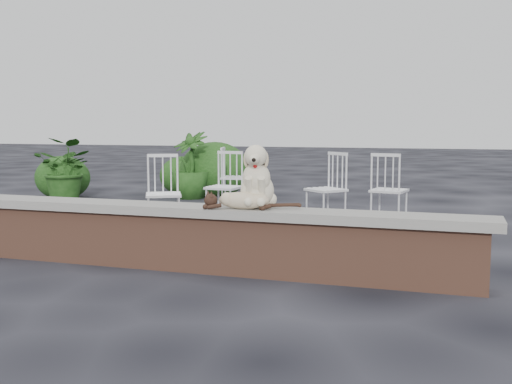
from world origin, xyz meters
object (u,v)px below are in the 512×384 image
(dog, at_px, (257,175))
(chair_a, at_px, (163,193))
(chair_d, at_px, (326,188))
(chair_e, at_px, (235,176))
(chair_b, at_px, (224,186))
(cat, at_px, (243,199))
(potted_plant_a, at_px, (67,169))
(potted_plant_b, at_px, (190,165))
(chair_c, at_px, (389,189))

(dog, distance_m, chair_a, 2.41)
(chair_d, xyz_separation_m, chair_e, (-1.77, 1.36, 0.00))
(chair_e, bearing_deg, chair_a, 166.51)
(chair_a, xyz_separation_m, chair_b, (0.40, 1.02, 0.00))
(cat, xyz_separation_m, potted_plant_a, (-4.58, 3.96, -0.12))
(chair_e, height_order, potted_plant_a, potted_plant_a)
(chair_b, bearing_deg, chair_d, 11.29)
(dog, bearing_deg, potted_plant_b, 108.52)
(cat, xyz_separation_m, potted_plant_b, (-2.72, 4.96, -0.07))
(dog, xyz_separation_m, potted_plant_a, (-4.66, 3.81, -0.32))
(cat, bearing_deg, chair_c, 61.74)
(cat, xyz_separation_m, chair_a, (-1.65, 1.78, -0.19))
(potted_plant_a, bearing_deg, chair_b, -19.26)
(chair_d, relative_size, chair_e, 1.00)
(chair_e, distance_m, potted_plant_b, 1.26)
(chair_c, height_order, chair_d, same)
(chair_d, bearing_deg, chair_b, -134.21)
(dog, relative_size, potted_plant_a, 0.52)
(chair_b, bearing_deg, cat, -60.59)
(cat, height_order, chair_a, chair_a)
(cat, distance_m, chair_c, 3.24)
(chair_a, relative_size, chair_b, 1.00)
(chair_c, xyz_separation_m, chair_b, (-2.17, -0.30, 0.00))
(chair_e, bearing_deg, chair_d, -140.78)
(chair_d, bearing_deg, potted_plant_a, -152.37)
(cat, xyz_separation_m, chair_b, (-1.25, 2.80, -0.19))
(cat, bearing_deg, dog, 50.25)
(chair_a, relative_size, chair_d, 1.00)
(chair_c, relative_size, chair_e, 1.00)
(dog, distance_m, cat, 0.26)
(chair_c, bearing_deg, chair_d, 22.09)
(chair_d, bearing_deg, chair_a, -106.89)
(chair_b, bearing_deg, chair_e, 110.11)
(chair_b, height_order, potted_plant_b, potted_plant_b)
(chair_e, bearing_deg, potted_plant_b, 45.20)
(chair_a, bearing_deg, dog, -70.78)
(cat, relative_size, chair_c, 1.05)
(dog, xyz_separation_m, chair_d, (0.05, 2.79, -0.39))
(chair_a, bearing_deg, potted_plant_a, 115.73)
(dog, relative_size, chair_b, 0.60)
(cat, relative_size, chair_e, 1.05)
(chair_b, distance_m, potted_plant_a, 3.52)
(cat, relative_size, chair_b, 1.05)
(chair_d, xyz_separation_m, potted_plant_b, (-2.84, 2.01, 0.12))
(chair_c, distance_m, potted_plant_a, 5.57)
(dog, bearing_deg, potted_plant_a, 129.01)
(dog, distance_m, potted_plant_b, 5.57)
(cat, height_order, chair_d, chair_d)
(chair_a, bearing_deg, chair_b, 41.03)
(dog, distance_m, chair_d, 2.82)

